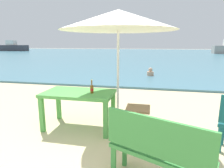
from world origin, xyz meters
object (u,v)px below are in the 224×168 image
object	(u,v)px
patio_umbrella	(118,20)
boat_barge	(14,47)
side_table_wood	(138,117)
bench_green_left	(157,149)
beer_bottle_amber	(92,88)
swimmer_person	(150,73)
picnic_table_green	(79,97)

from	to	relation	value
patio_umbrella	boat_barge	distance (m)	44.56
side_table_wood	bench_green_left	xyz separation A→B (m)	(0.32, -1.38, 0.19)
beer_bottle_amber	boat_barge	bearing A→B (deg)	130.71
side_table_wood	swimmer_person	bearing A→B (deg)	88.54
side_table_wood	beer_bottle_amber	bearing A→B (deg)	177.37
side_table_wood	boat_barge	xyz separation A→B (m)	(-29.77, 33.59, 0.54)
patio_umbrella	swimmer_person	size ratio (longest dim) A/B	5.61
bench_green_left	swimmer_person	size ratio (longest dim) A/B	3.04
boat_barge	bench_green_left	bearing A→B (deg)	-49.30
beer_bottle_amber	side_table_wood	distance (m)	1.04
swimmer_person	boat_barge	bearing A→B (deg)	137.82
patio_umbrella	boat_barge	bearing A→B (deg)	131.25
beer_bottle_amber	side_table_wood	bearing A→B (deg)	-2.63
bench_green_left	swimmer_person	distance (m)	7.86
bench_green_left	beer_bottle_amber	bearing A→B (deg)	130.66
boat_barge	beer_bottle_amber	bearing A→B (deg)	-49.29
picnic_table_green	swimmer_person	xyz separation A→B (m)	(1.36, 6.39, -0.41)
picnic_table_green	boat_barge	size ratio (longest dim) A/B	0.22
patio_umbrella	side_table_wood	world-z (taller)	patio_umbrella
swimmer_person	boat_barge	xyz separation A→B (m)	(-29.93, 27.12, 0.65)
bench_green_left	patio_umbrella	bearing A→B (deg)	115.89
patio_umbrella	bench_green_left	xyz separation A→B (m)	(0.72, -1.49, -1.58)
patio_umbrella	side_table_wood	xyz separation A→B (m)	(0.40, -0.10, -1.76)
beer_bottle_amber	swimmer_person	distance (m)	6.55
picnic_table_green	boat_barge	world-z (taller)	boat_barge
swimmer_person	side_table_wood	bearing A→B (deg)	-91.46
beer_bottle_amber	bench_green_left	bearing A→B (deg)	-49.34
bench_green_left	boat_barge	xyz separation A→B (m)	(-30.09, 34.98, 0.35)
side_table_wood	bench_green_left	world-z (taller)	bench_green_left
beer_bottle_amber	patio_umbrella	bearing A→B (deg)	6.68
bench_green_left	boat_barge	world-z (taller)	boat_barge
side_table_wood	boat_barge	size ratio (longest dim) A/B	0.09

